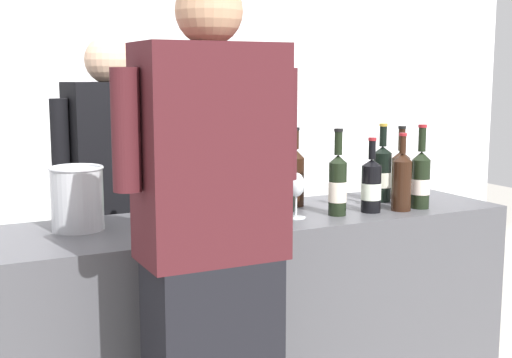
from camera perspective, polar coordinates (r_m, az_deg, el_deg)
The scene contains 19 objects.
wall_back at distance 5.10m, azimuth -15.23°, elevation 7.41°, with size 8.00×0.10×2.80m, color white.
counter at distance 2.80m, azimuth -3.45°, elevation -12.80°, with size 2.48×0.58×0.93m, color #4C4C51.
wine_bottle_0 at distance 2.76m, azimuth 6.77°, elevation -0.43°, with size 0.07×0.07×0.35m.
wine_bottle_1 at distance 2.61m, azimuth -4.28°, elevation -0.86°, with size 0.08×0.08×0.34m.
wine_bottle_2 at distance 2.84m, azimuth 9.51°, elevation -0.54°, with size 0.08×0.08×0.31m.
wine_bottle_3 at distance 2.97m, azimuth 13.47°, elevation 0.02°, with size 0.08×0.08×0.35m.
wine_bottle_4 at distance 3.09m, azimuth 10.39°, elevation 0.48°, with size 0.08×0.08×0.35m.
wine_bottle_5 at distance 2.90m, azimuth 11.95°, elevation -0.12°, with size 0.08×0.08×0.32m.
wine_bottle_6 at distance 2.82m, azimuth 2.40°, elevation -0.10°, with size 0.08×0.08×0.33m.
wine_bottle_7 at distance 2.72m, azimuth -8.38°, elevation -0.64°, with size 0.08×0.08×0.34m.
wine_bottle_8 at distance 3.16m, azimuth 11.88°, elevation 0.41°, with size 0.08×0.08×0.33m.
wine_bottle_9 at distance 2.94m, azimuth 3.26°, elevation 0.15°, with size 0.08×0.08×0.34m.
wine_bottle_10 at distance 2.63m, azimuth -1.78°, elevation -0.91°, with size 0.07×0.07×0.33m.
wine_bottle_11 at distance 2.77m, azimuth -1.67°, elevation -0.14°, with size 0.07×0.07×0.35m.
wine_glass at distance 2.69m, azimuth 3.35°, elevation -0.68°, with size 0.08×0.08×0.18m.
ice_bucket at distance 2.56m, azimuth -14.57°, elevation -1.52°, with size 0.20×0.20×0.23m.
person_server at distance 3.23m, azimuth -11.66°, elevation -3.48°, with size 0.54×0.27×1.66m.
person_guest at distance 2.09m, azimuth -3.68°, elevation -8.80°, with size 0.58×0.24×1.76m.
potted_shrub at distance 4.20m, azimuth -1.95°, elevation -1.48°, with size 0.59×0.47×1.17m.
Camera 1 is at (-1.02, -2.40, 1.49)m, focal length 48.37 mm.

